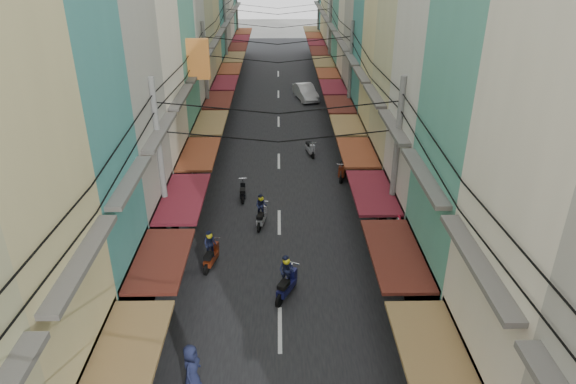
{
  "coord_description": "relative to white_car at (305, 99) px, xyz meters",
  "views": [
    {
      "loc": [
        0.02,
        -16.71,
        12.95
      ],
      "look_at": [
        0.43,
        5.24,
        2.1
      ],
      "focal_mm": 32.0,
      "sensor_mm": 36.0,
      "label": 1
    }
  ],
  "objects": [
    {
      "name": "bicycle",
      "position": [
        5.07,
        -31.31,
        0.0
      ],
      "size": [
        1.81,
        1.24,
        1.17
      ],
      "primitive_type": "imported",
      "rotation": [
        0.0,
        0.0,
        1.18
      ],
      "color": "black",
      "rests_on": "ground"
    },
    {
      "name": "parked_scooters",
      "position": [
        2.55,
        -32.28,
        0.47
      ],
      "size": [
        13.39,
        14.26,
        0.98
      ],
      "color": "black",
      "rests_on": "ground"
    },
    {
      "name": "market_umbrella",
      "position": [
        4.12,
        -30.25,
        2.23
      ],
      "size": [
        2.4,
        2.4,
        2.53
      ],
      "color": "#B2B2B7",
      "rests_on": "ground"
    },
    {
      "name": "ground",
      "position": [
        -2.43,
        -28.31,
        0.0
      ],
      "size": [
        160.0,
        160.0,
        0.0
      ],
      "primitive_type": "plane",
      "color": "slate",
      "rests_on": "ground"
    },
    {
      "name": "white_car",
      "position": [
        0.0,
        0.0,
        0.0
      ],
      "size": [
        5.04,
        2.9,
        1.67
      ],
      "primitive_type": "imported",
      "rotation": [
        0.0,
        0.0,
        0.23
      ],
      "color": "silver",
      "rests_on": "ground"
    },
    {
      "name": "pedestrians",
      "position": [
        -6.98,
        -26.32,
        1.03
      ],
      "size": [
        12.05,
        26.67,
        2.18
      ],
      "color": "black",
      "rests_on": "ground"
    },
    {
      "name": "moving_scooters",
      "position": [
        -2.6,
        -22.93,
        0.52
      ],
      "size": [
        7.23,
        16.91,
        1.89
      ],
      "color": "black",
      "rests_on": "ground"
    },
    {
      "name": "utility_poles",
      "position": [
        -2.43,
        -13.3,
        6.59
      ],
      "size": [
        10.2,
        66.13,
        8.2
      ],
      "color": "slate",
      "rests_on": "ground"
    },
    {
      "name": "sidewalk_right",
      "position": [
        4.07,
        -8.31,
        0.03
      ],
      "size": [
        3.0,
        80.0,
        0.06
      ],
      "primitive_type": "cube",
      "color": "slate",
      "rests_on": "ground"
    },
    {
      "name": "traffic_sign",
      "position": [
        2.35,
        -27.31,
        2.28
      ],
      "size": [
        0.1,
        0.68,
        3.1
      ],
      "color": "slate",
      "rests_on": "ground"
    },
    {
      "name": "sidewalk_left",
      "position": [
        -8.93,
        -8.31,
        0.03
      ],
      "size": [
        3.0,
        80.0,
        0.06
      ],
      "primitive_type": "cube",
      "color": "slate",
      "rests_on": "ground"
    },
    {
      "name": "road",
      "position": [
        -2.43,
        -8.31,
        0.01
      ],
      "size": [
        10.0,
        80.0,
        0.02
      ],
      "primitive_type": "cube",
      "color": "black",
      "rests_on": "ground"
    },
    {
      "name": "building_row_right",
      "position": [
        5.48,
        -11.87,
        9.41
      ],
      "size": [
        7.8,
        68.98,
        22.59
      ],
      "color": "teal",
      "rests_on": "ground"
    }
  ]
}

